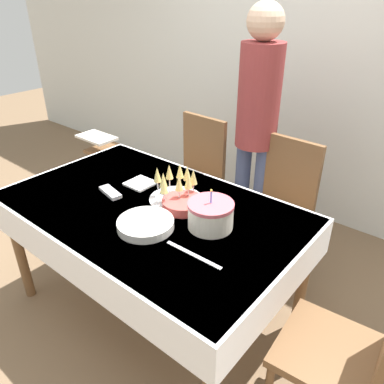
{
  "coord_description": "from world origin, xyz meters",
  "views": [
    {
      "loc": [
        1.28,
        -1.19,
        1.81
      ],
      "look_at": [
        0.22,
        0.1,
        0.89
      ],
      "focal_mm": 35.0,
      "sensor_mm": 36.0,
      "label": 1
    }
  ],
  "objects_px": {
    "dining_chair_right_end": "(355,348)",
    "person_standing": "(258,114)",
    "plate_stack_dessert": "(183,204)",
    "birthday_cake": "(211,215)",
    "plate_stack_main": "(146,224)",
    "champagne_tray": "(176,184)",
    "dining_chair_far_left": "(194,174)",
    "dining_chair_far_right": "(279,205)",
    "high_chair": "(107,158)"
  },
  "relations": [
    {
      "from": "dining_chair_right_end",
      "to": "person_standing",
      "type": "distance_m",
      "value": 1.53
    },
    {
      "from": "plate_stack_dessert",
      "to": "person_standing",
      "type": "bearing_deg",
      "value": 95.4
    },
    {
      "from": "birthday_cake",
      "to": "plate_stack_main",
      "type": "distance_m",
      "value": 0.32
    },
    {
      "from": "dining_chair_right_end",
      "to": "champagne_tray",
      "type": "xyz_separation_m",
      "value": [
        -1.07,
        0.14,
        0.33
      ]
    },
    {
      "from": "dining_chair_far_left",
      "to": "plate_stack_dessert",
      "type": "distance_m",
      "value": 0.92
    },
    {
      "from": "dining_chair_far_right",
      "to": "high_chair",
      "type": "xyz_separation_m",
      "value": [
        -1.59,
        -0.16,
        -0.05
      ]
    },
    {
      "from": "birthday_cake",
      "to": "person_standing",
      "type": "height_order",
      "value": "person_standing"
    },
    {
      "from": "birthday_cake",
      "to": "plate_stack_dessert",
      "type": "height_order",
      "value": "birthday_cake"
    },
    {
      "from": "dining_chair_far_left",
      "to": "high_chair",
      "type": "relative_size",
      "value": 1.37
    },
    {
      "from": "person_standing",
      "to": "plate_stack_dessert",
      "type": "bearing_deg",
      "value": -84.6
    },
    {
      "from": "plate_stack_dessert",
      "to": "person_standing",
      "type": "height_order",
      "value": "person_standing"
    },
    {
      "from": "dining_chair_far_left",
      "to": "plate_stack_dessert",
      "type": "relative_size",
      "value": 4.29
    },
    {
      "from": "birthday_cake",
      "to": "dining_chair_far_left",
      "type": "bearing_deg",
      "value": 133.32
    },
    {
      "from": "birthday_cake",
      "to": "high_chair",
      "type": "height_order",
      "value": "birthday_cake"
    },
    {
      "from": "champagne_tray",
      "to": "plate_stack_dessert",
      "type": "height_order",
      "value": "champagne_tray"
    },
    {
      "from": "champagne_tray",
      "to": "person_standing",
      "type": "distance_m",
      "value": 0.84
    },
    {
      "from": "dining_chair_right_end",
      "to": "birthday_cake",
      "type": "height_order",
      "value": "birthday_cake"
    },
    {
      "from": "birthday_cake",
      "to": "high_chair",
      "type": "distance_m",
      "value": 1.75
    },
    {
      "from": "dining_chair_far_right",
      "to": "birthday_cake",
      "type": "relative_size",
      "value": 4.3
    },
    {
      "from": "dining_chair_far_right",
      "to": "plate_stack_main",
      "type": "distance_m",
      "value": 1.04
    },
    {
      "from": "dining_chair_far_right",
      "to": "birthday_cake",
      "type": "xyz_separation_m",
      "value": [
        0.01,
        -0.78,
        0.3
      ]
    },
    {
      "from": "dining_chair_right_end",
      "to": "high_chair",
      "type": "relative_size",
      "value": 1.37
    },
    {
      "from": "dining_chair_far_right",
      "to": "person_standing",
      "type": "bearing_deg",
      "value": 154.88
    },
    {
      "from": "birthday_cake",
      "to": "plate_stack_dessert",
      "type": "distance_m",
      "value": 0.23
    },
    {
      "from": "champagne_tray",
      "to": "plate_stack_main",
      "type": "height_order",
      "value": "champagne_tray"
    },
    {
      "from": "person_standing",
      "to": "high_chair",
      "type": "bearing_deg",
      "value": -167.21
    },
    {
      "from": "dining_chair_far_left",
      "to": "birthday_cake",
      "type": "bearing_deg",
      "value": -46.68
    },
    {
      "from": "plate_stack_main",
      "to": "person_standing",
      "type": "height_order",
      "value": "person_standing"
    },
    {
      "from": "birthday_cake",
      "to": "champagne_tray",
      "type": "height_order",
      "value": "birthday_cake"
    },
    {
      "from": "dining_chair_right_end",
      "to": "high_chair",
      "type": "xyz_separation_m",
      "value": [
        -2.36,
        0.66,
        -0.05
      ]
    },
    {
      "from": "dining_chair_right_end",
      "to": "dining_chair_far_right",
      "type": "bearing_deg",
      "value": 133.32
    },
    {
      "from": "high_chair",
      "to": "person_standing",
      "type": "bearing_deg",
      "value": 12.79
    },
    {
      "from": "birthday_cake",
      "to": "high_chair",
      "type": "relative_size",
      "value": 0.32
    },
    {
      "from": "dining_chair_far_right",
      "to": "person_standing",
      "type": "xyz_separation_m",
      "value": [
        -0.3,
        0.14,
        0.53
      ]
    },
    {
      "from": "dining_chair_far_left",
      "to": "plate_stack_main",
      "type": "xyz_separation_m",
      "value": [
        0.49,
        -0.98,
        0.26
      ]
    },
    {
      "from": "person_standing",
      "to": "plate_stack_main",
      "type": "bearing_deg",
      "value": -86.66
    },
    {
      "from": "dining_chair_far_left",
      "to": "champagne_tray",
      "type": "bearing_deg",
      "value": -58.2
    },
    {
      "from": "plate_stack_dessert",
      "to": "high_chair",
      "type": "distance_m",
      "value": 1.52
    },
    {
      "from": "dining_chair_far_right",
      "to": "dining_chair_right_end",
      "type": "height_order",
      "value": "same"
    },
    {
      "from": "dining_chair_far_left",
      "to": "person_standing",
      "type": "height_order",
      "value": "person_standing"
    },
    {
      "from": "person_standing",
      "to": "birthday_cake",
      "type": "bearing_deg",
      "value": -71.65
    },
    {
      "from": "dining_chair_right_end",
      "to": "person_standing",
      "type": "bearing_deg",
      "value": 138.11
    },
    {
      "from": "plate_stack_main",
      "to": "plate_stack_dessert",
      "type": "distance_m",
      "value": 0.26
    },
    {
      "from": "dining_chair_right_end",
      "to": "plate_stack_main",
      "type": "distance_m",
      "value": 1.05
    },
    {
      "from": "champagne_tray",
      "to": "high_chair",
      "type": "height_order",
      "value": "champagne_tray"
    },
    {
      "from": "dining_chair_far_left",
      "to": "champagne_tray",
      "type": "distance_m",
      "value": 0.87
    },
    {
      "from": "dining_chair_far_left",
      "to": "champagne_tray",
      "type": "relative_size",
      "value": 3.28
    },
    {
      "from": "dining_chair_far_right",
      "to": "dining_chair_right_end",
      "type": "bearing_deg",
      "value": -46.68
    },
    {
      "from": "dining_chair_far_left",
      "to": "plate_stack_main",
      "type": "distance_m",
      "value": 1.13
    },
    {
      "from": "plate_stack_main",
      "to": "high_chair",
      "type": "bearing_deg",
      "value": 148.69
    }
  ]
}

